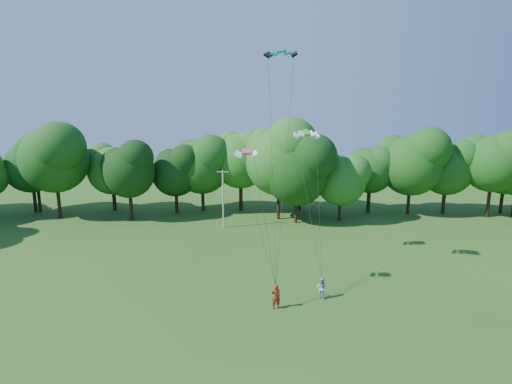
{
  "coord_description": "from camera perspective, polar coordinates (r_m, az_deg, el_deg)",
  "views": [
    {
      "loc": [
        0.43,
        -18.45,
        14.48
      ],
      "look_at": [
        0.15,
        13.0,
        8.02
      ],
      "focal_mm": 28.0,
      "sensor_mm": 36.0,
      "label": 1
    }
  ],
  "objects": [
    {
      "name": "kite_flyer_left",
      "position": [
        30.58,
        2.85,
        -14.67
      ],
      "size": [
        0.76,
        0.55,
        1.9
      ],
      "primitive_type": "imported",
      "rotation": [
        0.0,
        0.0,
        3.29
      ],
      "color": "maroon",
      "rests_on": "ground"
    },
    {
      "name": "tree_back_east",
      "position": [
        65.93,
        32.11,
        3.12
      ],
      "size": [
        7.47,
        7.47,
        10.87
      ],
      "color": "black",
      "rests_on": "ground"
    },
    {
      "name": "tree_back_center",
      "position": [
        51.19,
        5.86,
        4.3
      ],
      "size": [
        8.84,
        8.84,
        12.86
      ],
      "color": "black",
      "rests_on": "ground"
    },
    {
      "name": "kite_pink",
      "position": [
        29.89,
        -1.43,
        5.81
      ],
      "size": [
        1.74,
        0.85,
        0.38
      ],
      "rotation": [
        0.0,
        0.0,
        0.01
      ],
      "color": "#E53F80",
      "rests_on": "ground"
    },
    {
      "name": "tree_back_west",
      "position": [
        64.95,
        -29.52,
        3.69
      ],
      "size": [
        7.97,
        7.97,
        11.59
      ],
      "color": "#382116",
      "rests_on": "ground"
    },
    {
      "name": "kite_green",
      "position": [
        38.47,
        7.18,
        8.46
      ],
      "size": [
        2.52,
        1.33,
        0.58
      ],
      "rotation": [
        0.0,
        0.0,
        0.12
      ],
      "color": "green",
      "rests_on": "ground"
    },
    {
      "name": "kite_teal",
      "position": [
        33.33,
        3.65,
        19.53
      ],
      "size": [
        2.71,
        1.59,
        0.52
      ],
      "rotation": [
        0.0,
        0.0,
        -0.19
      ],
      "color": "#04897F",
      "rests_on": "ground"
    },
    {
      "name": "kite_flyer_right",
      "position": [
        32.53,
        9.34,
        -13.34
      ],
      "size": [
        1.03,
        0.95,
        1.69
      ],
      "primitive_type": "imported",
      "rotation": [
        0.0,
        0.0,
        2.66
      ],
      "color": "#A3B2E2",
      "rests_on": "ground"
    },
    {
      "name": "utility_pole",
      "position": [
        49.57,
        -4.73,
        -0.92
      ],
      "size": [
        1.46,
        0.19,
        7.28
      ],
      "rotation": [
        0.0,
        0.0,
        -0.07
      ],
      "color": "#ADABA4",
      "rests_on": "ground"
    }
  ]
}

